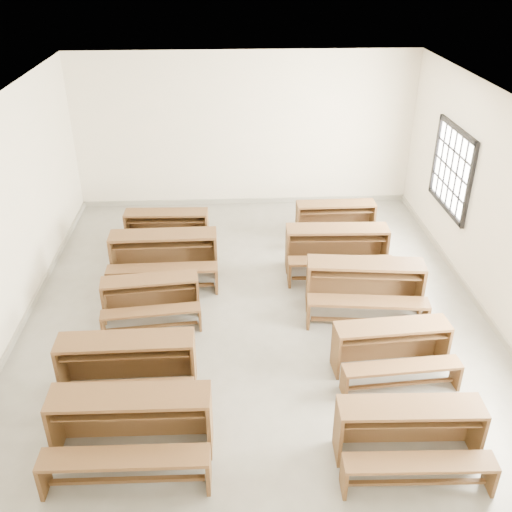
{
  "coord_description": "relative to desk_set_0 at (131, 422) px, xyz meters",
  "views": [
    {
      "loc": [
        -0.39,
        -7.25,
        5.01
      ],
      "look_at": [
        0.0,
        0.0,
        1.0
      ],
      "focal_mm": 40.0,
      "sensor_mm": 36.0,
      "label": 1
    }
  ],
  "objects": [
    {
      "name": "room",
      "position": [
        1.59,
        2.65,
        1.69
      ],
      "size": [
        8.5,
        8.5,
        3.2
      ],
      "color": "gray",
      "rests_on": "ground"
    },
    {
      "name": "desk_set_0",
      "position": [
        0.0,
        0.0,
        0.0
      ],
      "size": [
        1.75,
        0.93,
        0.78
      ],
      "rotation": [
        0.0,
        0.0,
        -0.02
      ],
      "color": "brown",
      "rests_on": "ground"
    },
    {
      "name": "desk_set_1",
      "position": [
        -0.19,
        1.02,
        -0.01
      ],
      "size": [
        1.69,
        0.89,
        0.76
      ],
      "rotation": [
        0.0,
        0.0,
        0.01
      ],
      "color": "brown",
      "rests_on": "ground"
    },
    {
      "name": "desk_set_2",
      "position": [
        -0.08,
        2.65,
        -0.08
      ],
      "size": [
        1.5,
        0.88,
        0.64
      ],
      "rotation": [
        0.0,
        0.0,
        0.1
      ],
      "color": "brown",
      "rests_on": "ground"
    },
    {
      "name": "desk_set_3",
      "position": [
        0.03,
        3.82,
        0.01
      ],
      "size": [
        1.78,
        0.94,
        0.79
      ],
      "rotation": [
        0.0,
        0.0,
        0.01
      ],
      "color": "brown",
      "rests_on": "ground"
    },
    {
      "name": "desk_set_4",
      "position": [
        -0.03,
        4.94,
        -0.06
      ],
      "size": [
        1.54,
        0.84,
        0.68
      ],
      "rotation": [
        0.0,
        0.0,
        -0.03
      ],
      "color": "brown",
      "rests_on": "ground"
    },
    {
      "name": "desk_set_5",
      "position": [
        3.0,
        -0.23,
        -0.05
      ],
      "size": [
        1.59,
        0.86,
        0.7
      ],
      "rotation": [
        0.0,
        0.0,
        -0.03
      ],
      "color": "brown",
      "rests_on": "ground"
    },
    {
      "name": "desk_set_6",
      "position": [
        3.2,
        1.25,
        -0.06
      ],
      "size": [
        1.55,
        0.88,
        0.68
      ],
      "rotation": [
        0.0,
        0.0,
        0.07
      ],
      "color": "brown",
      "rests_on": "ground"
    },
    {
      "name": "desk_set_7",
      "position": [
        3.16,
        2.69,
        0.01
      ],
      "size": [
        1.85,
        1.1,
        0.79
      ],
      "rotation": [
        0.0,
        0.0,
        -0.11
      ],
      "color": "brown",
      "rests_on": "ground"
    },
    {
      "name": "desk_set_8",
      "position": [
        2.95,
        3.91,
        -0.0
      ],
      "size": [
        1.76,
        0.95,
        0.78
      ],
      "rotation": [
        0.0,
        0.0,
        -0.03
      ],
      "color": "brown",
      "rests_on": "ground"
    },
    {
      "name": "desk_set_9",
      "position": [
        3.17,
        5.2,
        -0.06
      ],
      "size": [
        1.5,
        0.79,
        0.67
      ],
      "rotation": [
        0.0,
        0.0,
        0.01
      ],
      "color": "brown",
      "rests_on": "ground"
    }
  ]
}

